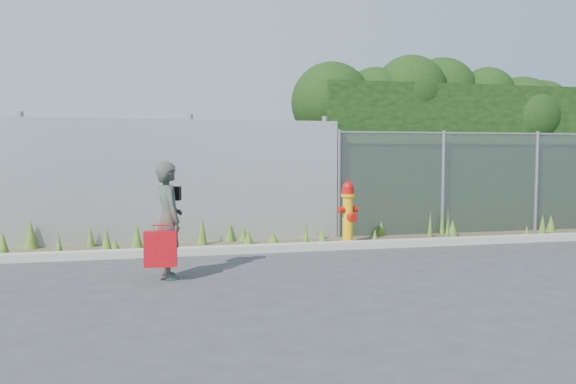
# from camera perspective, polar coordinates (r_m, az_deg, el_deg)

# --- Properties ---
(ground) EXTENTS (80.00, 80.00, 0.00)m
(ground) POSITION_cam_1_polar(r_m,az_deg,el_deg) (7.59, 4.61, -8.23)
(ground) COLOR #373739
(ground) RESTS_ON ground
(curb) EXTENTS (16.00, 0.22, 0.12)m
(curb) POSITION_cam_1_polar(r_m,az_deg,el_deg) (9.28, 1.26, -5.61)
(curb) COLOR #9F9A90
(curb) RESTS_ON ground
(weed_strip) EXTENTS (16.00, 1.31, 0.54)m
(weed_strip) POSITION_cam_1_polar(r_m,az_deg,el_deg) (9.82, -2.39, -4.76)
(weed_strip) COLOR #483E29
(weed_strip) RESTS_ON ground
(corrugated_fence) EXTENTS (8.50, 0.21, 2.30)m
(corrugated_fence) POSITION_cam_1_polar(r_m,az_deg,el_deg) (10.14, -18.57, 0.93)
(corrugated_fence) COLOR #A9AAB0
(corrugated_fence) RESTS_ON ground
(chainlink_fence) EXTENTS (6.50, 0.07, 2.05)m
(chainlink_fence) POSITION_cam_1_polar(r_m,az_deg,el_deg) (11.99, 19.89, 0.98)
(chainlink_fence) COLOR gray
(chainlink_fence) RESTS_ON ground
(hedge) EXTENTS (7.82, 1.99, 3.69)m
(hedge) POSITION_cam_1_polar(r_m,az_deg,el_deg) (12.90, 17.76, 5.56)
(hedge) COLOR black
(hedge) RESTS_ON ground
(fire_hydrant) EXTENTS (0.38, 0.34, 1.13)m
(fire_hydrant) POSITION_cam_1_polar(r_m,az_deg,el_deg) (9.87, 6.11, -2.19)
(fire_hydrant) COLOR #E6A60C
(fire_hydrant) RESTS_ON ground
(woman) EXTENTS (0.48, 0.62, 1.49)m
(woman) POSITION_cam_1_polar(r_m,az_deg,el_deg) (7.34, -12.04, -2.80)
(woman) COLOR #106651
(woman) RESTS_ON ground
(red_tote_bag) EXTENTS (0.40, 0.15, 0.52)m
(red_tote_bag) POSITION_cam_1_polar(r_m,az_deg,el_deg) (7.14, -12.82, -5.65)
(red_tote_bag) COLOR #A0090F
(black_shoulder_bag) EXTENTS (0.25, 0.10, 0.18)m
(black_shoulder_bag) POSITION_cam_1_polar(r_m,az_deg,el_deg) (7.52, -11.78, -0.14)
(black_shoulder_bag) COLOR black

